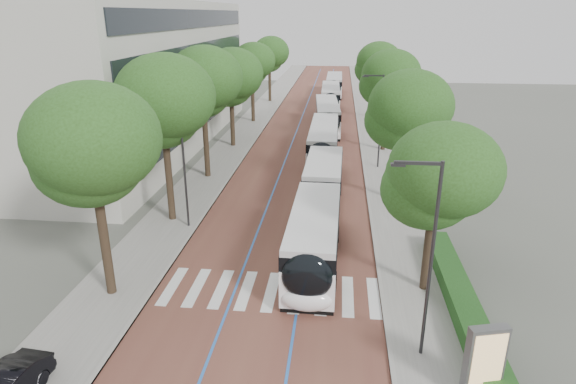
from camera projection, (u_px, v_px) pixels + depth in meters
The scene contains 22 objects.
ground at pixel (264, 303), 22.75m from camera, with size 160.00×160.00×0.00m, color #51544C.
road at pixel (313, 123), 60.03m from camera, with size 11.00×140.00×0.02m, color brown.
sidewalk_left at pixel (253, 121), 60.75m from camera, with size 4.00×140.00×0.12m, color gray.
sidewalk_right at pixel (373, 124), 59.27m from camera, with size 4.00×140.00×0.12m, color gray.
kerb_left at pixel (268, 122), 60.56m from camera, with size 0.20×140.00×0.14m, color gray.
kerb_right at pixel (358, 124), 59.46m from camera, with size 0.20×140.00×0.14m, color gray.
zebra_crossing at pixel (271, 291), 23.66m from camera, with size 10.55×3.60×0.01m.
lane_line_left at pixel (300, 123), 60.18m from camera, with size 0.12×126.00×0.01m, color blue.
lane_line_right at pixel (325, 123), 59.87m from camera, with size 0.12×126.00×0.01m, color blue.
office_building at pixel (114, 75), 48.33m from camera, with size 18.11×40.00×14.00m.
hedge at pixel (463, 305), 21.67m from camera, with size 1.20×14.00×0.80m, color #1C4116.
streetlight_near at pixel (428, 247), 17.62m from camera, with size 1.82×0.20×8.00m.
streetlight_far at pixel (379, 114), 40.92m from camera, with size 1.82×0.20×8.00m.
lamp_post_left at pixel (184, 166), 29.37m from camera, with size 0.14×0.14×8.00m, color #2B2A2D.
trees_left at pixel (218, 82), 42.50m from camera, with size 6.07×60.61×10.17m.
trees_right at pixel (392, 93), 41.42m from camera, with size 5.74×47.37×9.24m.
lead_bus at pixel (319, 211), 29.06m from camera, with size 2.82×18.44×3.20m.
bus_queued_0 at pixel (324, 143), 44.23m from camera, with size 2.56×12.40×3.20m.
bus_queued_1 at pixel (327, 117), 55.76m from camera, with size 3.30×12.53×3.20m.
bus_queued_2 at pixel (331, 98), 68.19m from camera, with size 2.79×12.45×3.20m.
bus_queued_3 at pixel (334, 85), 80.02m from camera, with size 2.58×12.41×3.20m.
ad_panel at pixel (485, 361), 16.54m from camera, with size 1.44×0.71×2.89m.
Camera 1 is at (3.18, -19.26, 12.86)m, focal length 30.00 mm.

